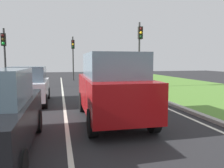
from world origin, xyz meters
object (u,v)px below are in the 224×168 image
(car_suv_ahead, at_px, (112,87))
(traffic_light_overhead_left, at_px, (4,49))
(car_hatchback_far, at_px, (29,85))
(traffic_light_far_median, at_px, (73,51))
(traffic_light_near_right, at_px, (140,44))

(car_suv_ahead, distance_m, traffic_light_overhead_left, 12.02)
(car_hatchback_far, height_order, traffic_light_far_median, traffic_light_far_median)
(traffic_light_overhead_left, relative_size, traffic_light_far_median, 0.97)
(car_hatchback_far, xyz_separation_m, traffic_light_far_median, (2.82, 12.33, 2.13))
(traffic_light_far_median, bearing_deg, car_hatchback_far, -102.87)
(car_hatchback_far, distance_m, traffic_light_near_right, 8.92)
(car_suv_ahead, distance_m, car_hatchback_far, 4.92)
(car_hatchback_far, bearing_deg, traffic_light_overhead_left, 110.19)
(car_hatchback_far, relative_size, traffic_light_far_median, 0.82)
(car_suv_ahead, height_order, traffic_light_far_median, traffic_light_far_median)
(car_suv_ahead, bearing_deg, car_hatchback_far, 130.35)
(traffic_light_far_median, bearing_deg, traffic_light_overhead_left, -133.19)
(car_hatchback_far, distance_m, traffic_light_far_median, 12.83)
(car_suv_ahead, xyz_separation_m, traffic_light_far_median, (-0.29, 16.14, 1.85))
(car_suv_ahead, bearing_deg, traffic_light_near_right, 65.07)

